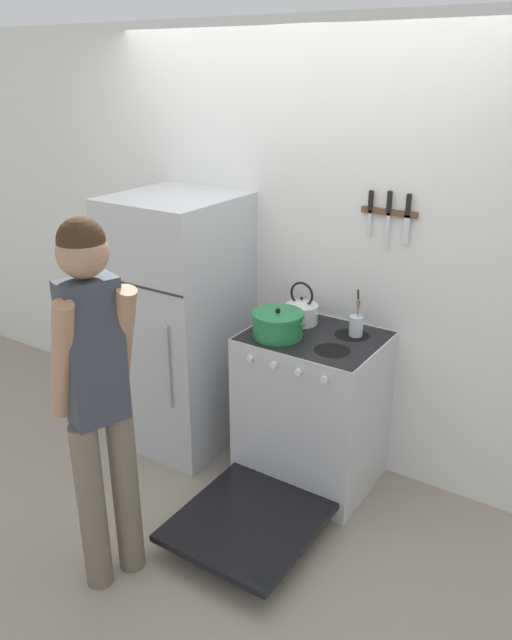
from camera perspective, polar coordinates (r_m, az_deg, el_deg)
name	(u,v)px	position (r m, az deg, el deg)	size (l,w,h in m)	color
ground_plane	(292,437)	(4.24, 3.27, -10.60)	(14.00, 14.00, 0.00)	gray
wall_back	(299,251)	(3.73, 3.93, 6.31)	(10.00, 0.06, 2.55)	silver
refrigerator	(180,324)	(3.92, -6.95, -0.33)	(0.69, 0.74, 1.60)	#B7BABF
stove_range	(309,412)	(3.62, 4.84, -8.38)	(0.74, 1.34, 0.92)	silver
dutch_oven_pot	(278,324)	(3.39, 2.00, -0.41)	(0.33, 0.29, 0.17)	#237A42
tea_kettle	(302,311)	(3.58, 4.18, 0.85)	(0.24, 0.19, 0.25)	silver
utensil_jar	(356,324)	(3.45, 9.17, -0.37)	(0.08, 0.08, 0.26)	silver
person	(97,391)	(2.77, -14.30, -6.30)	(0.36, 0.42, 1.76)	#6B6051
wall_knife_strip	(390,211)	(3.38, 12.11, 9.73)	(0.31, 0.03, 0.30)	brown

